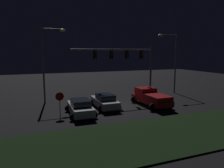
# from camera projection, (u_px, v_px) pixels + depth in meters

# --- Properties ---
(ground_plane) EXTENTS (80.00, 80.00, 0.00)m
(ground_plane) POSITION_uv_depth(u_px,v_px,m) (121.00, 105.00, 23.27)
(ground_plane) COLOR black
(grass_median) EXTENTS (27.98, 6.61, 0.10)m
(grass_median) POSITION_uv_depth(u_px,v_px,m) (170.00, 133.00, 15.14)
(grass_median) COLOR black
(grass_median) RESTS_ON ground_plane
(pickup_truck) EXTENTS (2.92, 5.43, 1.80)m
(pickup_truck) POSITION_uv_depth(u_px,v_px,m) (150.00, 96.00, 23.15)
(pickup_truck) COLOR maroon
(pickup_truck) RESTS_ON ground_plane
(car_sedan) EXTENTS (2.49, 4.41, 1.51)m
(car_sedan) POSITION_uv_depth(u_px,v_px,m) (105.00, 101.00, 22.07)
(car_sedan) COLOR #B7B7BC
(car_sedan) RESTS_ON ground_plane
(car_sedan_far) EXTENTS (2.56, 4.45, 1.51)m
(car_sedan_far) POSITION_uv_depth(u_px,v_px,m) (80.00, 107.00, 19.55)
(car_sedan_far) COLOR #B7B7BC
(car_sedan_far) RESTS_ON ground_plane
(traffic_signal_gantry) EXTENTS (10.32, 0.56, 6.50)m
(traffic_signal_gantry) POSITION_uv_depth(u_px,v_px,m) (127.00, 59.00, 25.60)
(traffic_signal_gantry) COLOR slate
(traffic_signal_gantry) RESTS_ON ground_plane
(street_lamp_left) EXTENTS (2.73, 0.44, 8.54)m
(street_lamp_left) POSITION_uv_depth(u_px,v_px,m) (48.00, 56.00, 24.01)
(street_lamp_left) COLOR slate
(street_lamp_left) RESTS_ON ground_plane
(street_lamp_right) EXTENTS (3.02, 0.44, 8.30)m
(street_lamp_right) POSITION_uv_depth(u_px,v_px,m) (172.00, 56.00, 29.55)
(street_lamp_right) COLOR slate
(street_lamp_right) RESTS_ON ground_plane
(stop_sign) EXTENTS (0.76, 0.08, 2.23)m
(stop_sign) POSITION_uv_depth(u_px,v_px,m) (60.00, 100.00, 19.07)
(stop_sign) COLOR slate
(stop_sign) RESTS_ON ground_plane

